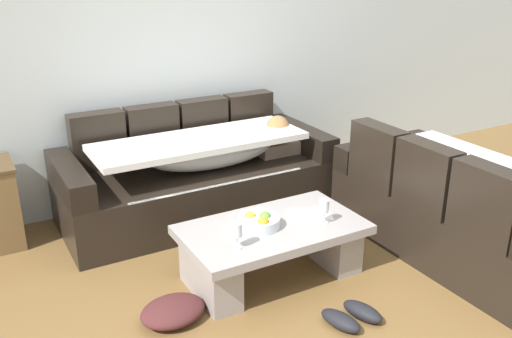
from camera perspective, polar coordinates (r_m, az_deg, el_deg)
name	(u,v)px	position (r m, az deg, el deg)	size (l,w,h in m)	color
ground_plane	(330,302)	(3.65, 7.53, -13.30)	(14.00, 14.00, 0.00)	brown
back_wall	(187,42)	(4.95, -7.03, 12.72)	(9.00, 0.10, 2.70)	silver
couch_along_wall	(200,175)	(4.67, -5.77, -0.64)	(2.20, 0.92, 0.88)	black
couch_near_window	(459,209)	(4.29, 19.97, -3.86)	(0.92, 1.84, 0.88)	black
coffee_table	(272,245)	(3.77, 1.66, -7.70)	(1.20, 0.68, 0.38)	#A09994
fruit_bowl	(259,221)	(3.67, 0.30, -5.34)	(0.28, 0.28, 0.10)	silver
wine_glass_near_left	(237,231)	(3.38, -1.97, -6.29)	(0.07, 0.07, 0.17)	silver
wine_glass_near_right	(324,207)	(3.71, 6.91, -3.87)	(0.07, 0.07, 0.17)	silver
open_magazine	(311,215)	(3.86, 5.58, -4.64)	(0.28, 0.21, 0.01)	white
pair_of_shoes	(352,316)	(3.47, 9.70, -14.53)	(0.36, 0.30, 0.09)	black
crumpled_garment	(173,311)	(3.48, -8.46, -14.10)	(0.40, 0.32, 0.12)	#4C2323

